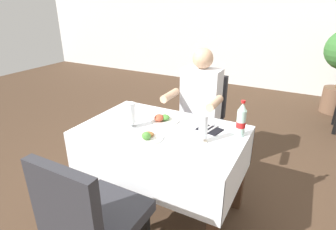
# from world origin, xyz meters

# --- Properties ---
(ground_plane) EXTENTS (11.00, 11.00, 0.00)m
(ground_plane) POSITION_xyz_m (0.00, 0.00, 0.00)
(ground_plane) COLOR #473323
(back_wall) EXTENTS (11.00, 0.12, 2.75)m
(back_wall) POSITION_xyz_m (0.00, 4.02, 1.38)
(back_wall) COLOR silver
(back_wall) RESTS_ON ground
(main_dining_table) EXTENTS (1.22, 0.78, 0.76)m
(main_dining_table) POSITION_xyz_m (0.02, -0.01, 0.58)
(main_dining_table) COLOR white
(main_dining_table) RESTS_ON ground
(chair_far_diner_seat) EXTENTS (0.44, 0.50, 0.97)m
(chair_far_diner_seat) POSITION_xyz_m (0.02, 0.77, 0.55)
(chair_far_diner_seat) COLOR #2D2D33
(chair_far_diner_seat) RESTS_ON ground
(chair_near_camera_side) EXTENTS (0.44, 0.50, 0.97)m
(chair_near_camera_side) POSITION_xyz_m (0.02, -0.79, 0.55)
(chair_near_camera_side) COLOR #2D2D33
(chair_near_camera_side) RESTS_ON ground
(seated_diner_far) EXTENTS (0.50, 0.46, 1.26)m
(seated_diner_far) POSITION_xyz_m (0.04, 0.66, 0.71)
(seated_diner_far) COLOR #282D42
(seated_diner_far) RESTS_ON ground
(plate_near_camera) EXTENTS (0.23, 0.23, 0.07)m
(plate_near_camera) POSITION_xyz_m (0.00, -0.19, 0.77)
(plate_near_camera) COLOR white
(plate_near_camera) RESTS_ON main_dining_table
(plate_far_diner) EXTENTS (0.23, 0.23, 0.06)m
(plate_far_diner) POSITION_xyz_m (-0.04, 0.12, 0.78)
(plate_far_diner) COLOR white
(plate_far_diner) RESTS_ON main_dining_table
(beer_glass_left) EXTENTS (0.07, 0.07, 0.20)m
(beer_glass_left) POSITION_xyz_m (0.36, -0.05, 0.86)
(beer_glass_left) COLOR white
(beer_glass_left) RESTS_ON main_dining_table
(beer_glass_middle) EXTENTS (0.07, 0.07, 0.20)m
(beer_glass_middle) POSITION_xyz_m (-0.20, -0.09, 0.86)
(beer_glass_middle) COLOR white
(beer_glass_middle) RESTS_ON main_dining_table
(cola_bottle_primary) EXTENTS (0.07, 0.07, 0.27)m
(cola_bottle_primary) POSITION_xyz_m (0.56, 0.16, 0.87)
(cola_bottle_primary) COLOR silver
(cola_bottle_primary) RESTS_ON main_dining_table
(napkin_cutlery_set) EXTENTS (0.19, 0.20, 0.01)m
(napkin_cutlery_set) POSITION_xyz_m (0.34, 0.15, 0.76)
(napkin_cutlery_set) COLOR black
(napkin_cutlery_set) RESTS_ON main_dining_table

